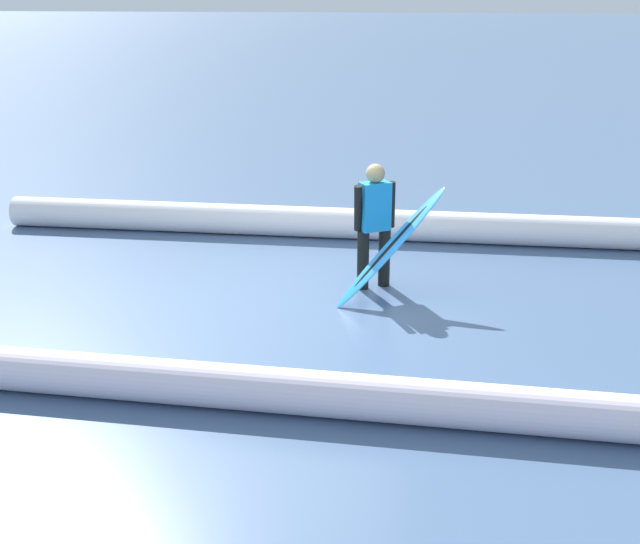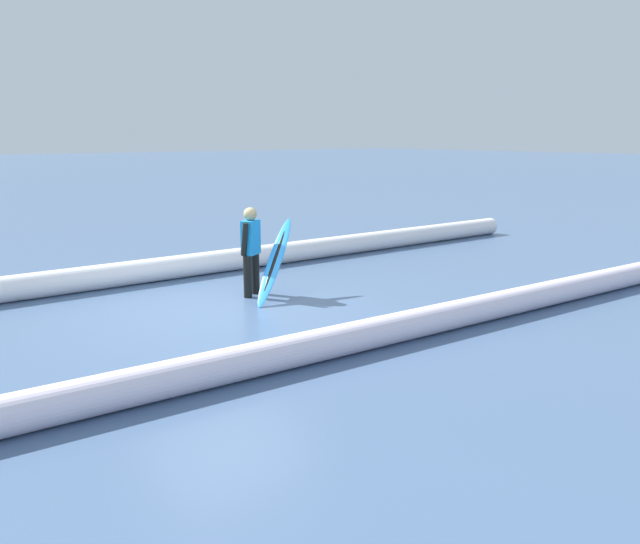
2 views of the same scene
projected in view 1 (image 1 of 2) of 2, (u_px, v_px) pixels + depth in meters
ground_plane at (290, 301)px, 9.88m from camera, size 181.79×181.79×0.00m
surfer at (374, 219)px, 10.07m from camera, size 0.46×0.36×1.48m
surfboard at (391, 247)px, 9.76m from camera, size 1.31×0.97×1.26m
wave_crest_foreground at (507, 229)px, 11.92m from camera, size 14.30×0.96×0.43m
wave_crest_midground at (574, 414)px, 6.89m from camera, size 15.77×1.54×0.39m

